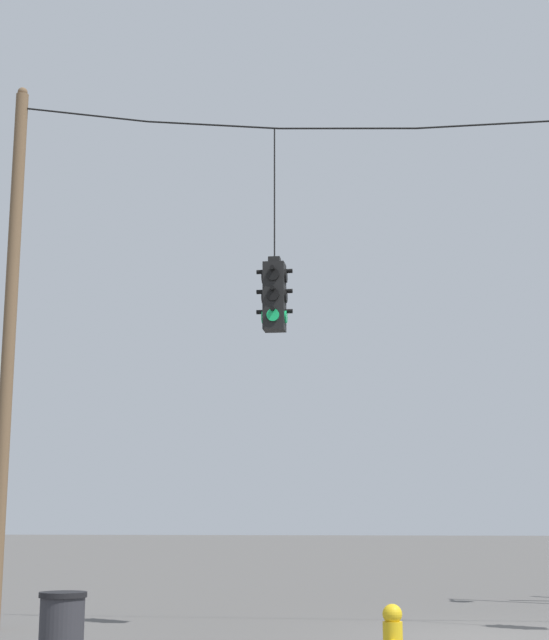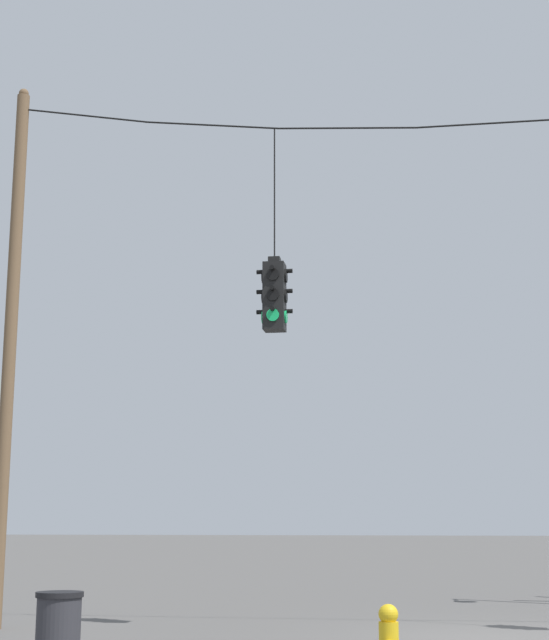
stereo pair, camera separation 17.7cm
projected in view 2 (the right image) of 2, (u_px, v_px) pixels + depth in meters
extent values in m
plane|color=#565451|center=(512.00, 640.00, 13.90)|extent=(200.00, 200.00, 0.00)
cylinder|color=brown|center=(10.00, 348.00, 16.15)|extent=(0.21, 0.21, 8.91)
sphere|color=brown|center=(24.00, 93.00, 17.06)|extent=(0.17, 0.17, 0.17)
cylinder|color=black|center=(85.00, 116.00, 16.79)|extent=(2.25, 0.03, 0.41)
cylinder|color=black|center=(213.00, 125.00, 16.40)|extent=(2.25, 0.03, 0.29)
cylinder|color=black|center=(347.00, 128.00, 16.03)|extent=(2.25, 0.03, 0.16)
cylinder|color=black|center=(487.00, 124.00, 15.68)|extent=(2.25, 0.03, 0.03)
cube|color=black|center=(274.00, 297.00, 15.64)|extent=(0.34, 0.34, 1.10)
cube|color=black|center=(274.00, 261.00, 15.76)|extent=(0.19, 0.19, 0.10)
cylinder|color=black|center=(274.00, 192.00, 15.99)|extent=(0.02, 0.02, 2.22)
cylinder|color=black|center=(273.00, 274.00, 15.53)|extent=(0.20, 0.03, 0.20)
cylinder|color=black|center=(272.00, 268.00, 15.50)|extent=(0.07, 0.12, 0.07)
cylinder|color=black|center=(273.00, 294.00, 15.46)|extent=(0.20, 0.03, 0.20)
cylinder|color=black|center=(272.00, 288.00, 15.44)|extent=(0.07, 0.12, 0.07)
cylinder|color=#19C666|center=(273.00, 315.00, 15.40)|extent=(0.20, 0.03, 0.20)
cylinder|color=black|center=(272.00, 309.00, 15.37)|extent=(0.07, 0.12, 0.07)
cylinder|color=black|center=(276.00, 280.00, 15.89)|extent=(0.20, 0.03, 0.20)
cylinder|color=black|center=(277.00, 275.00, 15.95)|extent=(0.07, 0.12, 0.07)
cylinder|color=black|center=(276.00, 300.00, 15.82)|extent=(0.20, 0.03, 0.20)
cylinder|color=black|center=(277.00, 295.00, 15.88)|extent=(0.07, 0.12, 0.07)
cylinder|color=#19C666|center=(276.00, 320.00, 15.75)|extent=(0.20, 0.03, 0.20)
cylinder|color=black|center=(277.00, 315.00, 15.82)|extent=(0.07, 0.12, 0.07)
cylinder|color=black|center=(263.00, 277.00, 15.73)|extent=(0.03, 0.20, 0.20)
cylinder|color=black|center=(260.00, 272.00, 15.76)|extent=(0.12, 0.07, 0.07)
cylinder|color=black|center=(263.00, 297.00, 15.67)|extent=(0.03, 0.20, 0.20)
cylinder|color=black|center=(260.00, 292.00, 15.69)|extent=(0.12, 0.07, 0.07)
cylinder|color=#19C666|center=(263.00, 318.00, 15.60)|extent=(0.03, 0.20, 0.20)
cylinder|color=black|center=(260.00, 312.00, 15.63)|extent=(0.12, 0.07, 0.07)
cylinder|color=black|center=(286.00, 277.00, 15.68)|extent=(0.03, 0.20, 0.20)
cylinder|color=black|center=(289.00, 271.00, 15.69)|extent=(0.12, 0.07, 0.07)
cylinder|color=black|center=(286.00, 297.00, 15.61)|extent=(0.03, 0.20, 0.20)
cylinder|color=black|center=(289.00, 291.00, 15.62)|extent=(0.12, 0.07, 0.07)
cylinder|color=#19C666|center=(286.00, 317.00, 15.55)|extent=(0.03, 0.20, 0.20)
cylinder|color=black|center=(289.00, 311.00, 15.56)|extent=(0.12, 0.07, 0.07)
sphere|color=gold|center=(388.00, 614.00, 10.84)|extent=(0.22, 0.22, 0.22)
cylinder|color=#2D2D33|center=(58.00, 634.00, 11.03)|extent=(0.50, 0.50, 0.81)
cylinder|color=black|center=(60.00, 594.00, 11.12)|extent=(0.54, 0.54, 0.06)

